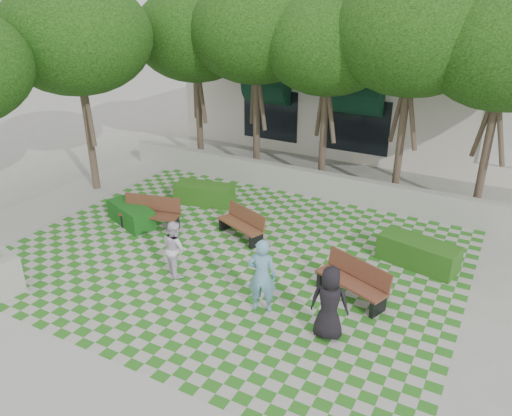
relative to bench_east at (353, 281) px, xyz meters
The scene contains 16 objects.
ground 3.64m from the bench_east, 168.36° to the right, with size 90.00×90.00×0.00m, color gray.
lawn 3.58m from the bench_east, behind, with size 12.00×12.00×0.00m, color #2B721E.
sidewalk_south 6.50m from the bench_east, 123.09° to the right, with size 16.00×2.00×0.01m, color #9E9B93.
sidewalk_west 10.75m from the bench_east, behind, with size 2.00×12.00×0.01m, color #9E9B93.
retaining_wall 6.52m from the bench_east, 122.88° to the left, with size 15.00×0.36×0.90m, color #9E9B93.
bench_east is the anchor object (origin of this frame).
bench_mid 4.15m from the bench_east, 159.23° to the left, with size 1.74×1.13×0.87m.
bench_west 6.72m from the bench_east, behind, with size 1.92×1.02×0.96m.
hedge_east 2.52m from the bench_east, 65.85° to the left, with size 2.06×0.82×0.72m, color #1F4D14.
hedge_midleft 6.96m from the bench_east, 154.22° to the left, with size 1.97×0.79×0.69m, color #235316.
hedge_west 7.41m from the bench_east, behind, with size 1.80×0.72×0.63m, color #124614.
person_blue 2.26m from the bench_east, 139.10° to the right, with size 0.66×0.43×1.81m, color #69A0BF.
person_dark 1.65m from the bench_east, 90.07° to the right, with size 0.82×0.53×1.67m, color black.
person_white 4.51m from the bench_east, 165.74° to the right, with size 0.72×0.56×1.48m, color white.
tree_row 8.87m from the bench_east, 135.94° to the left, with size 17.70×13.40×7.41m.
building 13.76m from the bench_east, 101.03° to the left, with size 18.00×8.92×5.15m.
Camera 1 is at (6.31, -9.19, 6.90)m, focal length 35.00 mm.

